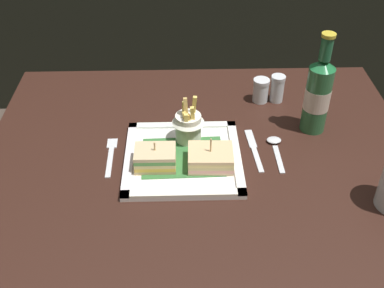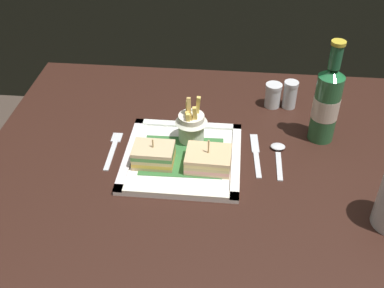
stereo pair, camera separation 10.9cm
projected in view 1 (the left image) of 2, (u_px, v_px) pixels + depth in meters
The scene contains 11 objects.
dining_table at pixel (200, 202), 1.22m from camera, with size 1.02×0.82×0.76m.
square_plate at pixel (183, 158), 1.10m from camera, with size 0.27×0.27×0.02m.
sandwich_half_left at pixel (155, 158), 1.06m from camera, with size 0.09×0.07×0.07m.
sandwich_half_right at pixel (210, 158), 1.07m from camera, with size 0.10×0.08×0.07m.
fries_cup at pixel (188, 123), 1.12m from camera, with size 0.08×0.08×0.12m.
beer_bottle at pixel (318, 94), 1.15m from camera, with size 0.06×0.06×0.26m.
fork at pixel (111, 155), 1.12m from camera, with size 0.02×0.14×0.00m.
knife at pixel (254, 148), 1.14m from camera, with size 0.03×0.16×0.00m.
spoon at pixel (275, 145), 1.15m from camera, with size 0.03×0.13×0.01m.
salt_shaker at pixel (261, 92), 1.29m from camera, with size 0.04×0.04×0.07m.
pepper_shaker at pixel (277, 90), 1.29m from camera, with size 0.04×0.04×0.08m.
Camera 1 is at (-0.05, -0.87, 1.47)m, focal length 44.89 mm.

